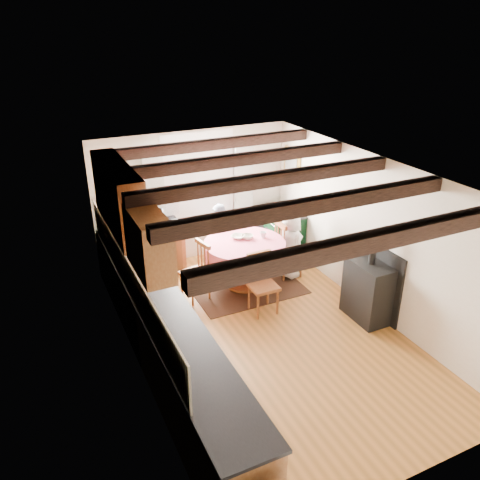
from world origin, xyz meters
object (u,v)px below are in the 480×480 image
aga_range (279,232)px  child_far (219,236)px  chair_near (263,284)px  child_right (290,244)px  dining_table (244,264)px  chair_right (288,248)px  cup (263,235)px  chair_left (195,272)px  cast_iron_stove (370,276)px

aga_range → child_far: bearing=-178.6°
chair_near → child_right: 1.25m
child_far → child_right: (0.97, -0.82, -0.01)m
dining_table → chair_right: (0.86, 0.03, 0.11)m
chair_near → cup: chair_near is taller
chair_left → chair_right: 1.74m
chair_right → cup: size_ratio=9.61×
aga_range → cast_iron_stove: cast_iron_stove is taller
dining_table → chair_left: chair_left is taller
child_right → dining_table: bearing=75.0°
dining_table → chair_right: chair_right is taller
chair_near → aga_range: chair_near is taller
chair_near → chair_left: same height
child_far → cup: 0.93m
chair_near → aga_range: 2.06m
chair_near → chair_right: bearing=43.0°
aga_range → child_far: size_ratio=0.78×
aga_range → child_right: child_right is taller
cast_iron_stove → child_right: (-0.38, 1.62, -0.11)m
cup → chair_right: bearing=-1.6°
chair_right → chair_left: bearing=93.1°
cast_iron_stove → child_far: 2.79m
child_right → aga_range: bearing=-31.2°
dining_table → child_right: 0.88m
chair_right → aga_range: 0.85m
chair_near → cup: size_ratio=8.91×
child_far → chair_near: bearing=110.7°
child_right → chair_right: bearing=-13.4°
cup → chair_near: bearing=-117.2°
chair_right → child_right: bearing=-178.1°
chair_left → cast_iron_stove: (2.12, -1.62, 0.24)m
child_right → cup: bearing=69.2°
chair_near → chair_left: (-0.80, 0.82, 0.00)m
cast_iron_stove → dining_table: bearing=127.0°
chair_left → aga_range: size_ratio=1.00×
dining_table → chair_near: size_ratio=1.40×
chair_near → child_right: bearing=41.4°
dining_table → chair_left: size_ratio=1.40×
chair_near → cup: (0.45, 0.88, 0.38)m
chair_near → child_far: (-0.02, 1.64, 0.14)m
dining_table → child_far: 0.84m
dining_table → aga_range: bearing=36.5°
cast_iron_stove → child_right: bearing=103.2°
aga_range → child_right: (-0.27, -0.85, 0.16)m
child_far → cup: child_far is taller
dining_table → aga_range: (1.13, 0.83, 0.04)m
chair_right → cup: bearing=90.0°
chair_near → chair_left: bearing=135.0°
chair_near → cup: bearing=63.3°
aga_range → chair_right: bearing=-108.6°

